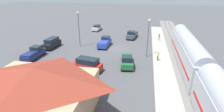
{
  "coord_description": "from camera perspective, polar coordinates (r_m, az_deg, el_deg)",
  "views": [
    {
      "loc": [
        -6.7,
        35.4,
        13.0
      ],
      "look_at": [
        -0.96,
        6.59,
        1.0
      ],
      "focal_mm": 27.79,
      "sensor_mm": 36.0,
      "label": 1
    }
  ],
  "objects": [
    {
      "name": "ground_plane",
      "position": [
        38.3,
        0.51,
        2.38
      ],
      "size": [
        200.0,
        200.0,
        0.0
      ],
      "primitive_type": "plane",
      "color": "#4C4C4F"
    },
    {
      "name": "platform",
      "position": [
        37.8,
        15.58,
        1.5
      ],
      "size": [
        3.2,
        46.0,
        0.3
      ],
      "color": "#A8A399",
      "rests_on": "ground"
    },
    {
      "name": "light_pole_lot_center",
      "position": [
        39.39,
        -10.91,
        9.95
      ],
      "size": [
        0.44,
        0.44,
        7.78
      ],
      "color": "#515156",
      "rests_on": "ground"
    },
    {
      "name": "suv_black",
      "position": [
        40.9,
        -19.21,
        4.11
      ],
      "size": [
        2.24,
        5.01,
        2.22
      ],
      "color": "black",
      "rests_on": "ground"
    },
    {
      "name": "sedan_silver",
      "position": [
        54.4,
        -4.97,
        9.26
      ],
      "size": [
        2.13,
        4.61,
        1.74
      ],
      "color": "silver",
      "rests_on": "ground"
    },
    {
      "name": "railway_track",
      "position": [
        38.38,
        21.51,
        0.96
      ],
      "size": [
        4.8,
        70.0,
        0.3
      ],
      "color": "slate",
      "rests_on": "ground"
    },
    {
      "name": "pickup_blue",
      "position": [
        39.56,
        -2.42,
        4.58
      ],
      "size": [
        2.19,
        5.48,
        2.14
      ],
      "color": "#283D9E",
      "rests_on": "ground"
    },
    {
      "name": "light_pole_near_platform",
      "position": [
        33.32,
        11.85,
        7.23
      ],
      "size": [
        0.44,
        0.44,
        7.34
      ],
      "color": "#515156",
      "rests_on": "ground"
    },
    {
      "name": "pedestrian_waiting_far",
      "position": [
        32.35,
        14.91,
        0.19
      ],
      "size": [
        0.36,
        0.36,
        1.71
      ],
      "color": "#333338",
      "rests_on": "platform"
    },
    {
      "name": "pedestrian_on_platform",
      "position": [
        44.67,
        15.26,
        6.22
      ],
      "size": [
        0.36,
        0.36,
        1.71
      ],
      "color": "brown",
      "rests_on": "platform"
    },
    {
      "name": "station_building",
      "position": [
        19.91,
        -23.72,
        -10.43
      ],
      "size": [
        12.09,
        9.24,
        5.58
      ],
      "color": "tan",
      "rests_on": "ground"
    },
    {
      "name": "pickup_green",
      "position": [
        29.99,
        4.9,
        -1.4
      ],
      "size": [
        2.67,
        5.61,
        2.14
      ],
      "color": "#236638",
      "rests_on": "ground"
    },
    {
      "name": "pickup_charcoal",
      "position": [
        46.3,
        6.61,
        7.08
      ],
      "size": [
        2.75,
        5.63,
        2.14
      ],
      "color": "#47494F",
      "rests_on": "ground"
    },
    {
      "name": "suv_red",
      "position": [
        28.38,
        -8.15,
        -2.71
      ],
      "size": [
        5.19,
        3.11,
        2.22
      ],
      "color": "red",
      "rests_on": "ground"
    },
    {
      "name": "pickup_navy",
      "position": [
        36.2,
        -24.32,
        0.86
      ],
      "size": [
        2.02,
        5.42,
        2.14
      ],
      "color": "navy",
      "rests_on": "ground"
    }
  ]
}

